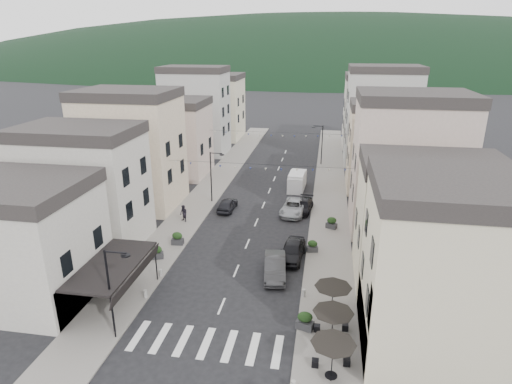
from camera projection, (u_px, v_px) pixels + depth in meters
ground at (197, 366)px, 24.89m from camera, size 700.00×700.00×0.00m
sidewalk_left at (214, 185)px, 55.75m from camera, size 4.00×76.00×0.12m
sidewalk_right at (330, 191)px, 53.41m from camera, size 4.00×76.00×0.12m
hill_backdrop at (321, 66)px, 303.46m from camera, size 640.00×360.00×70.00m
boutique_building at (6, 246)px, 30.60m from camera, size 12.00×8.00×8.00m
bistro_building at (455, 277)px, 24.65m from camera, size 10.00×8.00×10.00m
boutique_awning at (115, 266)px, 29.61m from camera, size 3.77×7.50×3.28m
buildings_row_left at (174, 128)px, 60.14m from camera, size 10.20×54.16×14.00m
buildings_row_right at (388, 136)px, 54.48m from camera, size 10.20×54.16×14.50m
cafe_terrace at (333, 316)px, 25.49m from camera, size 2.50×8.10×2.53m
streetlamp_left_near at (113, 284)px, 26.41m from camera, size 1.70×0.56×6.00m
streetlamp_left_far at (213, 172)px, 48.69m from camera, size 1.70×0.56×6.00m
streetlamp_right_far at (320, 141)px, 63.59m from camera, size 1.70×0.56×6.00m
bollards at (220, 305)px, 29.85m from camera, size 11.66×10.26×0.60m
bunting_near at (258, 168)px, 43.41m from camera, size 19.00×0.28×0.62m
bunting_far at (277, 135)px, 58.27m from camera, size 19.00×0.28×0.62m
parked_car_a at (292, 250)px, 36.80m from camera, size 2.29×4.79×1.58m
parked_car_b at (275, 267)px, 34.17m from camera, size 2.24×4.92×1.57m
parked_car_c at (294, 207)px, 46.46m from camera, size 2.95×5.46×1.45m
parked_car_d at (303, 206)px, 47.08m from camera, size 2.35×4.59×1.27m
parked_car_e at (227, 204)px, 47.36m from camera, size 1.78×4.09×1.37m
delivery_van at (297, 181)px, 53.90m from camera, size 2.13×4.86×2.29m
pedestrian_a at (137, 251)px, 36.42m from camera, size 0.69×0.59×1.58m
pedestrian_b at (184, 213)px, 44.03m from camera, size 1.10×1.07×1.79m
planter_la at (157, 252)px, 36.70m from camera, size 1.19×0.90×1.18m
planter_lb at (177, 238)px, 39.22m from camera, size 1.12×0.67×1.21m
planter_ra at (305, 321)px, 27.71m from camera, size 1.25×0.92×1.25m
planter_rb at (312, 246)px, 37.89m from camera, size 1.07×0.75×1.09m
planter_rc at (332, 223)px, 42.58m from camera, size 1.20×0.95×1.18m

